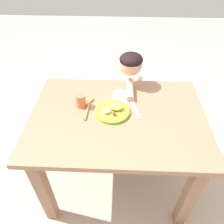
{
  "coord_description": "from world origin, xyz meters",
  "views": [
    {
      "loc": [
        0.01,
        -0.98,
        1.67
      ],
      "look_at": [
        -0.04,
        0.01,
        0.77
      ],
      "focal_mm": 34.79,
      "sensor_mm": 36.0,
      "label": 1
    }
  ],
  "objects_px": {
    "drinking_cup": "(81,101)",
    "person": "(128,97)",
    "plate": "(113,111)",
    "fork": "(135,108)",
    "spoon": "(89,104)"
  },
  "relations": [
    {
      "from": "drinking_cup",
      "to": "person",
      "type": "relative_size",
      "value": 0.09
    },
    {
      "from": "plate",
      "to": "spoon",
      "type": "relative_size",
      "value": 0.95
    },
    {
      "from": "spoon",
      "to": "drinking_cup",
      "type": "bearing_deg",
      "value": 102.9
    },
    {
      "from": "drinking_cup",
      "to": "person",
      "type": "distance_m",
      "value": 0.55
    },
    {
      "from": "plate",
      "to": "spoon",
      "type": "bearing_deg",
      "value": 158.34
    },
    {
      "from": "plate",
      "to": "drinking_cup",
      "type": "relative_size",
      "value": 2.46
    },
    {
      "from": "fork",
      "to": "spoon",
      "type": "height_order",
      "value": "spoon"
    },
    {
      "from": "spoon",
      "to": "drinking_cup",
      "type": "height_order",
      "value": "drinking_cup"
    },
    {
      "from": "fork",
      "to": "person",
      "type": "xyz_separation_m",
      "value": [
        -0.03,
        0.38,
        -0.22
      ]
    },
    {
      "from": "person",
      "to": "fork",
      "type": "bearing_deg",
      "value": 94.32
    },
    {
      "from": "plate",
      "to": "fork",
      "type": "height_order",
      "value": "plate"
    },
    {
      "from": "spoon",
      "to": "drinking_cup",
      "type": "xyz_separation_m",
      "value": [
        -0.05,
        -0.01,
        0.04
      ]
    },
    {
      "from": "fork",
      "to": "drinking_cup",
      "type": "height_order",
      "value": "drinking_cup"
    },
    {
      "from": "plate",
      "to": "fork",
      "type": "bearing_deg",
      "value": 18.86
    },
    {
      "from": "fork",
      "to": "person",
      "type": "distance_m",
      "value": 0.44
    }
  ]
}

